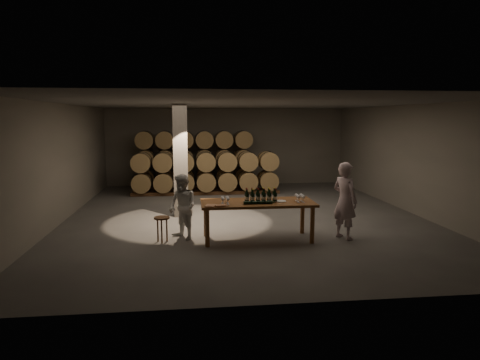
{
  "coord_description": "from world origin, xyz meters",
  "views": [
    {
      "loc": [
        -1.51,
        -12.04,
        2.8
      ],
      "look_at": [
        -0.16,
        -0.37,
        1.1
      ],
      "focal_mm": 32.0,
      "sensor_mm": 36.0,
      "label": 1
    }
  ],
  "objects": [
    {
      "name": "tasting_table",
      "position": [
        0.0,
        -2.5,
        0.8
      ],
      "size": [
        2.6,
        1.1,
        0.9
      ],
      "color": "brown",
      "rests_on": "ground"
    },
    {
      "name": "barrel_stack_back",
      "position": [
        -1.35,
        5.2,
        1.2
      ],
      "size": [
        4.7,
        0.95,
        2.31
      ],
      "color": "brown",
      "rests_on": "ground"
    },
    {
      "name": "person_man",
      "position": [
        2.04,
        -2.62,
        0.9
      ],
      "size": [
        0.7,
        0.79,
        1.81
      ],
      "primitive_type": "imported",
      "rotation": [
        0.0,
        0.0,
        2.09
      ],
      "color": "beige",
      "rests_on": "ground"
    },
    {
      "name": "stool",
      "position": [
        -2.19,
        -2.46,
        0.48
      ],
      "size": [
        0.35,
        0.35,
        0.59
      ],
      "rotation": [
        0.0,
        0.0,
        -0.01
      ],
      "color": "brown",
      "rests_on": "ground"
    },
    {
      "name": "notebook_corner",
      "position": [
        -1.1,
        -2.9,
        0.91
      ],
      "size": [
        0.27,
        0.31,
        0.02
      ],
      "primitive_type": "cube",
      "rotation": [
        0.0,
        0.0,
        -0.27
      ],
      "color": "#935B35",
      "rests_on": "tasting_table"
    },
    {
      "name": "plate",
      "position": [
        0.53,
        -2.54,
        0.91
      ],
      "size": [
        0.26,
        0.26,
        0.01
      ],
      "primitive_type": "cylinder",
      "color": "white",
      "rests_on": "tasting_table"
    },
    {
      "name": "bottle_cluster",
      "position": [
        0.07,
        -2.52,
        1.01
      ],
      "size": [
        0.73,
        0.23,
        0.32
      ],
      "color": "black",
      "rests_on": "tasting_table"
    },
    {
      "name": "room",
      "position": [
        -1.8,
        0.2,
        1.6
      ],
      "size": [
        12.0,
        12.0,
        12.0
      ],
      "color": "#4D4B48",
      "rests_on": "ground"
    },
    {
      "name": "pen",
      "position": [
        -0.77,
        -2.95,
        0.91
      ],
      "size": [
        0.13,
        0.04,
        0.01
      ],
      "primitive_type": "cylinder",
      "rotation": [
        0.0,
        1.57,
        0.2
      ],
      "color": "black",
      "rests_on": "tasting_table"
    },
    {
      "name": "glass_cluster_left",
      "position": [
        -0.76,
        -2.64,
        1.01
      ],
      "size": [
        0.19,
        0.3,
        0.16
      ],
      "color": "silver",
      "rests_on": "tasting_table"
    },
    {
      "name": "person_woman",
      "position": [
        -1.72,
        -2.25,
        0.76
      ],
      "size": [
        0.91,
        0.94,
        1.52
      ],
      "primitive_type": "imported",
      "rotation": [
        0.0,
        0.0,
        -0.92
      ],
      "color": "silver",
      "rests_on": "ground"
    },
    {
      "name": "glass_cluster_right",
      "position": [
        0.97,
        -2.6,
        1.02
      ],
      "size": [
        0.19,
        0.3,
        0.17
      ],
      "color": "silver",
      "rests_on": "tasting_table"
    },
    {
      "name": "notebook_near",
      "position": [
        -0.88,
        -2.91,
        0.92
      ],
      "size": [
        0.25,
        0.21,
        0.03
      ],
      "primitive_type": "cube",
      "rotation": [
        0.0,
        0.0,
        0.13
      ],
      "color": "#935B35",
      "rests_on": "tasting_table"
    },
    {
      "name": "barrel_stack_front",
      "position": [
        -0.96,
        3.8,
        0.83
      ],
      "size": [
        5.48,
        0.95,
        1.57
      ],
      "color": "brown",
      "rests_on": "ground"
    },
    {
      "name": "lying_bottles",
      "position": [
        -0.03,
        -2.79,
        0.94
      ],
      "size": [
        0.74,
        0.07,
        0.07
      ],
      "color": "black",
      "rests_on": "tasting_table"
    }
  ]
}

